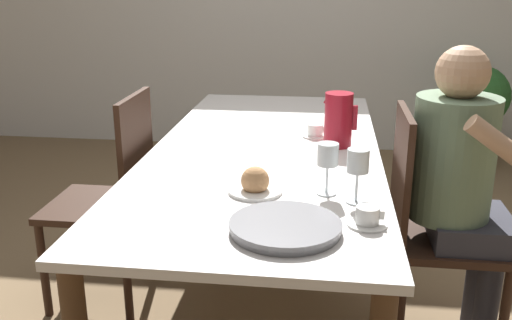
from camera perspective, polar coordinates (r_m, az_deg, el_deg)
name	(u,v)px	position (r m, az deg, el deg)	size (l,w,h in m)	color
ground_plane	(265,295)	(2.74, 0.89, -13.32)	(20.00, 20.00, 0.00)	#7F6647
dining_table	(266,165)	(2.47, 0.96, -0.50)	(0.96, 2.18, 0.72)	silver
chair_person_side	(429,225)	(2.31, 16.94, -6.25)	(0.42, 0.42, 0.95)	#331E14
chair_opposite	(113,195)	(2.58, -14.15, -3.39)	(0.42, 0.42, 0.95)	#331E14
person_seated	(461,178)	(2.23, 19.79, -1.70)	(0.39, 0.41, 1.20)	#33333D
red_pitcher	(338,119)	(2.47, 8.24, 4.03)	(0.15, 0.12, 0.23)	#A31423
wine_glass_water	(328,157)	(1.91, 7.19, 0.30)	(0.07, 0.07, 0.18)	white
wine_glass_juice	(358,164)	(1.85, 10.15, -0.40)	(0.07, 0.07, 0.18)	white
teacup_near_person	(367,218)	(1.72, 11.09, -5.67)	(0.12, 0.12, 0.06)	white
teacup_across	(315,132)	(2.62, 5.95, 2.84)	(0.12, 0.12, 0.06)	white
serving_tray	(285,227)	(1.66, 2.95, -6.68)	(0.33, 0.33, 0.03)	gray
bread_plate	(255,184)	(1.94, -0.09, -2.38)	(0.18, 0.18, 0.10)	white
potted_plant	(477,105)	(4.53, 21.24, 5.11)	(0.45, 0.45, 0.80)	#4C4742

